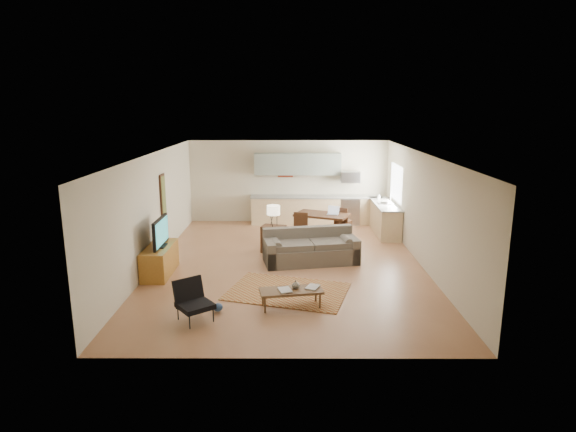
{
  "coord_description": "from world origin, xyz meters",
  "views": [
    {
      "loc": [
        0.04,
        -11.23,
        3.82
      ],
      "look_at": [
        0.0,
        0.3,
        1.15
      ],
      "focal_mm": 30.0,
      "sensor_mm": 36.0,
      "label": 1
    }
  ],
  "objects_px": {
    "coffee_table": "(291,298)",
    "dining_table": "(322,226)",
    "sofa": "(311,246)",
    "tv_credenza": "(160,260)",
    "console_table": "(274,239)",
    "armchair": "(195,302)"
  },
  "relations": [
    {
      "from": "tv_credenza",
      "to": "sofa",
      "type": "bearing_deg",
      "value": 13.44
    },
    {
      "from": "sofa",
      "to": "console_table",
      "type": "height_order",
      "value": "sofa"
    },
    {
      "from": "coffee_table",
      "to": "armchair",
      "type": "distance_m",
      "value": 1.84
    },
    {
      "from": "coffee_table",
      "to": "armchair",
      "type": "xyz_separation_m",
      "value": [
        -1.73,
        -0.61,
        0.19
      ]
    },
    {
      "from": "console_table",
      "to": "dining_table",
      "type": "distance_m",
      "value": 1.85
    },
    {
      "from": "coffee_table",
      "to": "console_table",
      "type": "xyz_separation_m",
      "value": [
        -0.45,
        3.6,
        0.17
      ]
    },
    {
      "from": "armchair",
      "to": "tv_credenza",
      "type": "relative_size",
      "value": 0.52
    },
    {
      "from": "coffee_table",
      "to": "console_table",
      "type": "bearing_deg",
      "value": 87.23
    },
    {
      "from": "sofa",
      "to": "tv_credenza",
      "type": "relative_size",
      "value": 1.66
    },
    {
      "from": "sofa",
      "to": "coffee_table",
      "type": "relative_size",
      "value": 1.97
    },
    {
      "from": "console_table",
      "to": "sofa",
      "type": "bearing_deg",
      "value": -27.17
    },
    {
      "from": "coffee_table",
      "to": "tv_credenza",
      "type": "relative_size",
      "value": 0.84
    },
    {
      "from": "tv_credenza",
      "to": "console_table",
      "type": "distance_m",
      "value": 3.1
    },
    {
      "from": "sofa",
      "to": "coffee_table",
      "type": "bearing_deg",
      "value": -111.03
    },
    {
      "from": "dining_table",
      "to": "armchair",
      "type": "bearing_deg",
      "value": -92.91
    },
    {
      "from": "sofa",
      "to": "armchair",
      "type": "distance_m",
      "value": 4.0
    },
    {
      "from": "dining_table",
      "to": "console_table",
      "type": "bearing_deg",
      "value": -114.39
    },
    {
      "from": "coffee_table",
      "to": "dining_table",
      "type": "height_order",
      "value": "dining_table"
    },
    {
      "from": "console_table",
      "to": "armchair",
      "type": "bearing_deg",
      "value": -90.84
    },
    {
      "from": "sofa",
      "to": "dining_table",
      "type": "height_order",
      "value": "sofa"
    },
    {
      "from": "coffee_table",
      "to": "console_table",
      "type": "relative_size",
      "value": 1.7
    },
    {
      "from": "armchair",
      "to": "console_table",
      "type": "relative_size",
      "value": 1.05
    }
  ]
}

